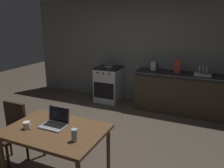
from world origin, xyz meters
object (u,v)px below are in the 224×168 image
object	(u,v)px
stove_oven	(109,84)
chair	(11,130)
dining_table	(56,134)
frying_pan	(108,66)
dish_rack	(203,73)
cereal_box	(178,67)
electric_kettle	(154,67)
coffee_mug	(27,125)
drinking_glass	(74,135)
laptop	(55,122)

from	to	relation	value
stove_oven	chair	world-z (taller)	chair
dining_table	frying_pan	distance (m)	3.05
stove_oven	frying_pan	size ratio (longest dim) A/B	2.14
stove_oven	dish_rack	xyz separation A→B (m)	(2.20, 0.00, 0.50)
cereal_box	dish_rack	xyz separation A→B (m)	(0.53, -0.02, -0.10)
electric_kettle	dish_rack	distance (m)	1.06
chair	electric_kettle	xyz separation A→B (m)	(1.32, 2.94, 0.48)
coffee_mug	dish_rack	bearing A→B (deg)	59.25
electric_kettle	stove_oven	bearing A→B (deg)	-179.88
frying_pan	drinking_glass	xyz separation A→B (m)	(1.04, -3.11, -0.11)
electric_kettle	dining_table	bearing A→B (deg)	-98.95
dining_table	dish_rack	world-z (taller)	dish_rack
stove_oven	dining_table	bearing A→B (deg)	-77.44
stove_oven	coffee_mug	world-z (taller)	stove_oven
chair	drinking_glass	size ratio (longest dim) A/B	6.28
stove_oven	cereal_box	xyz separation A→B (m)	(1.67, 0.02, 0.59)
drinking_glass	cereal_box	world-z (taller)	cereal_box
stove_oven	frying_pan	distance (m)	0.47
drinking_glass	laptop	bearing A→B (deg)	153.51
laptop	electric_kettle	distance (m)	2.98
chair	laptop	bearing A→B (deg)	-16.50
laptop	cereal_box	size ratio (longest dim) A/B	1.12
chair	coffee_mug	bearing A→B (deg)	-37.78
frying_pan	cereal_box	world-z (taller)	cereal_box
dining_table	coffee_mug	xyz separation A→B (m)	(-0.33, -0.13, 0.12)
laptop	coffee_mug	distance (m)	0.34
stove_oven	frying_pan	world-z (taller)	frying_pan
chair	electric_kettle	size ratio (longest dim) A/B	4.14
stove_oven	cereal_box	world-z (taller)	cereal_box
electric_kettle	drinking_glass	world-z (taller)	electric_kettle
chair	cereal_box	size ratio (longest dim) A/B	3.15
chair	coffee_mug	distance (m)	0.61
cereal_box	dining_table	bearing A→B (deg)	-108.39
stove_oven	dish_rack	bearing A→B (deg)	0.06
frying_pan	cereal_box	xyz separation A→B (m)	(1.67, 0.05, 0.12)
frying_pan	dish_rack	world-z (taller)	dish_rack
electric_kettle	cereal_box	size ratio (longest dim) A/B	0.76
cereal_box	frying_pan	bearing A→B (deg)	-178.33
dining_table	electric_kettle	bearing A→B (deg)	81.05
electric_kettle	drinking_glass	distance (m)	3.15
laptop	dish_rack	bearing A→B (deg)	53.80
chair	drinking_glass	xyz separation A→B (m)	(1.22, -0.20, 0.29)
dining_table	drinking_glass	xyz separation A→B (m)	(0.37, -0.14, 0.15)
stove_oven	electric_kettle	world-z (taller)	electric_kettle
frying_pan	dish_rack	xyz separation A→B (m)	(2.20, 0.03, 0.02)
coffee_mug	cereal_box	size ratio (longest dim) A/B	0.44
cereal_box	electric_kettle	bearing A→B (deg)	-177.84
stove_oven	dining_table	xyz separation A→B (m)	(0.67, -3.00, 0.22)
dining_table	coffee_mug	distance (m)	0.37
frying_pan	cereal_box	size ratio (longest dim) A/B	1.47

